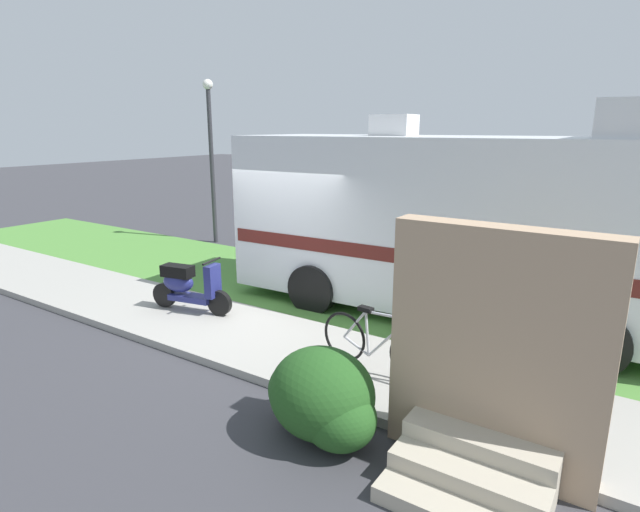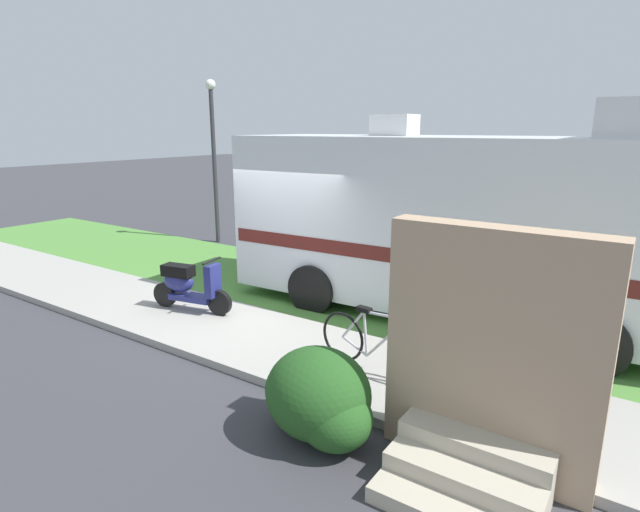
% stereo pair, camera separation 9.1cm
% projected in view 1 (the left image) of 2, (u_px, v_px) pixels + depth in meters
% --- Properties ---
extents(ground_plane, '(80.00, 80.00, 0.00)m').
position_uv_depth(ground_plane, '(273.00, 312.00, 9.16)').
color(ground_plane, '#38383D').
extents(sidewalk, '(24.00, 2.00, 0.12)m').
position_uv_depth(sidewalk, '(227.00, 331.00, 8.18)').
color(sidewalk, '#9E9B93').
rests_on(sidewalk, ground).
extents(grass_strip, '(24.00, 3.40, 0.08)m').
position_uv_depth(grass_strip, '(319.00, 289.00, 10.37)').
color(grass_strip, '#4C8438').
rests_on(grass_strip, ground).
extents(motorhome_rv, '(7.72, 2.83, 3.60)m').
position_uv_depth(motorhome_rv, '(459.00, 221.00, 8.57)').
color(motorhome_rv, silver).
rests_on(motorhome_rv, ground).
extents(scooter, '(1.58, 0.59, 0.97)m').
position_uv_depth(scooter, '(188.00, 285.00, 8.80)').
color(scooter, black).
rests_on(scooter, ground).
extents(bicycle, '(1.77, 0.52, 0.90)m').
position_uv_depth(bicycle, '(377.00, 344.00, 6.59)').
color(bicycle, black).
rests_on(bicycle, ground).
extents(pickup_truck_near, '(5.72, 2.43, 1.90)m').
position_uv_depth(pickup_truck_near, '(430.00, 214.00, 13.49)').
color(pickup_truck_near, '#1E478C').
rests_on(pickup_truck_near, ground).
extents(pickup_truck_far, '(5.63, 2.34, 1.89)m').
position_uv_depth(pickup_truck_far, '(428.00, 194.00, 17.40)').
color(pickup_truck_far, maroon).
rests_on(pickup_truck_far, ground).
extents(porch_steps, '(2.00, 1.26, 2.40)m').
position_uv_depth(porch_steps, '(489.00, 380.00, 4.72)').
color(porch_steps, '#B2A893').
rests_on(porch_steps, ground).
extents(bush_by_porch, '(1.39, 1.04, 0.98)m').
position_uv_depth(bush_by_porch, '(321.00, 397.00, 5.38)').
color(bush_by_porch, '#23511E').
rests_on(bush_by_porch, ground).
extents(bottle_green, '(0.08, 0.08, 0.30)m').
position_uv_depth(bottle_green, '(510.00, 383.00, 6.13)').
color(bottle_green, '#19722D').
rests_on(bottle_green, ground).
extents(street_lamp_post, '(0.28, 0.28, 4.50)m').
position_uv_depth(street_lamp_post, '(211.00, 147.00, 14.06)').
color(street_lamp_post, '#333338').
rests_on(street_lamp_post, ground).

